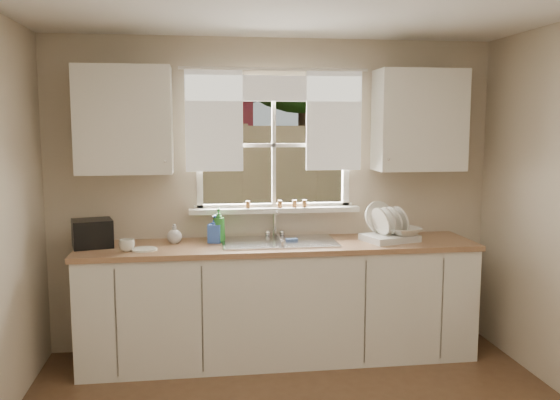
{
  "coord_description": "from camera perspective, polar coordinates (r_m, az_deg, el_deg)",
  "views": [
    {
      "loc": [
        -0.61,
        -2.75,
        1.82
      ],
      "look_at": [
        0.0,
        1.65,
        1.25
      ],
      "focal_mm": 38.0,
      "sensor_mm": 36.0,
      "label": 1
    }
  ],
  "objects": [
    {
      "name": "black_appliance",
      "position": [
        4.63,
        -17.61,
        -3.07
      ],
      "size": [
        0.34,
        0.31,
        0.21
      ],
      "primitive_type": "cube",
      "rotation": [
        0.0,
        0.0,
        0.26
      ],
      "color": "black",
      "rests_on": "countertop"
    },
    {
      "name": "wall_outlet",
      "position": [
        5.02,
        9.46,
        -1.27
      ],
      "size": [
        0.08,
        0.01,
        0.12
      ],
      "primitive_type": "cube",
      "color": "beige",
      "rests_on": "room_walls"
    },
    {
      "name": "backyard",
      "position": [
        11.35,
        -1.88,
        15.62
      ],
      "size": [
        20.0,
        10.0,
        6.13
      ],
      "color": "#335421",
      "rests_on": "ground"
    },
    {
      "name": "bowl",
      "position": [
        4.72,
        11.91,
        -2.95
      ],
      "size": [
        0.3,
        0.3,
        0.06
      ],
      "primitive_type": "imported",
      "rotation": [
        0.0,
        0.0,
        0.24
      ],
      "color": "silver",
      "rests_on": "dish_rack"
    },
    {
      "name": "saucer",
      "position": [
        4.43,
        -12.92,
        -4.64
      ],
      "size": [
        0.19,
        0.19,
        0.01
      ],
      "primitive_type": "cylinder",
      "color": "white",
      "rests_on": "countertop"
    },
    {
      "name": "base_cabinets",
      "position": [
        4.68,
        -0.05,
        -9.89
      ],
      "size": [
        3.0,
        0.62,
        0.87
      ],
      "primitive_type": "cube",
      "color": "white",
      "rests_on": "ground"
    },
    {
      "name": "soap_bottle_a",
      "position": [
        4.61,
        -5.92,
        -2.43
      ],
      "size": [
        0.13,
        0.13,
        0.27
      ],
      "primitive_type": "imported",
      "rotation": [
        0.0,
        0.0,
        -0.35
      ],
      "color": "green",
      "rests_on": "countertop"
    },
    {
      "name": "soap_bottle_c",
      "position": [
        4.63,
        -10.13,
        -3.21
      ],
      "size": [
        0.14,
        0.14,
        0.15
      ],
      "primitive_type": "imported",
      "rotation": [
        0.0,
        0.0,
        0.22
      ],
      "color": "beige",
      "rests_on": "countertop"
    },
    {
      "name": "soap_bottle_b",
      "position": [
        4.6,
        -6.28,
        -2.78
      ],
      "size": [
        0.12,
        0.12,
        0.22
      ],
      "primitive_type": "imported",
      "rotation": [
        0.0,
        0.0,
        -0.31
      ],
      "color": "blue",
      "rests_on": "countertop"
    },
    {
      "name": "cup",
      "position": [
        4.41,
        -14.54,
        -4.25
      ],
      "size": [
        0.13,
        0.13,
        0.09
      ],
      "primitive_type": "imported",
      "rotation": [
        0.0,
        0.0,
        0.21
      ],
      "color": "silver",
      "rests_on": "countertop"
    },
    {
      "name": "sill_jars",
      "position": [
        4.78,
        0.17,
        -0.38
      ],
      "size": [
        0.5,
        0.04,
        0.06
      ],
      "color": "brown",
      "rests_on": "window"
    },
    {
      "name": "upper_cabinet_left",
      "position": [
        4.61,
        -14.74,
        7.44
      ],
      "size": [
        0.7,
        0.33,
        0.8
      ],
      "primitive_type": "cube",
      "color": "white",
      "rests_on": "room_walls"
    },
    {
      "name": "upper_cabinet_right",
      "position": [
        4.9,
        13.25,
        7.47
      ],
      "size": [
        0.7,
        0.33,
        0.8
      ],
      "primitive_type": "cube",
      "color": "white",
      "rests_on": "room_walls"
    },
    {
      "name": "room_walls",
      "position": [
        2.82,
        4.83,
        -4.66
      ],
      "size": [
        3.62,
        4.02,
        2.5
      ],
      "color": "beige",
      "rests_on": "ground"
    },
    {
      "name": "dish_rack",
      "position": [
        4.73,
        10.44,
        -2.94
      ],
      "size": [
        0.46,
        0.4,
        0.3
      ],
      "color": "silver",
      "rests_on": "countertop"
    },
    {
      "name": "window",
      "position": [
        4.8,
        -0.58,
        3.32
      ],
      "size": [
        1.38,
        0.16,
        1.06
      ],
      "color": "white",
      "rests_on": "room_walls"
    },
    {
      "name": "countertop",
      "position": [
        4.57,
        -0.05,
        -4.43
      ],
      "size": [
        3.04,
        0.65,
        0.04
      ],
      "primitive_type": "cube",
      "color": "#A07450",
      "rests_on": "base_cabinets"
    },
    {
      "name": "sink",
      "position": [
        4.61,
        -0.11,
        -4.99
      ],
      "size": [
        0.88,
        0.52,
        0.4
      ],
      "color": "#B7B7BC",
      "rests_on": "countertop"
    },
    {
      "name": "curtains",
      "position": [
        4.74,
        -0.5,
        8.68
      ],
      "size": [
        1.5,
        0.03,
        0.81
      ],
      "color": "white",
      "rests_on": "room_walls"
    }
  ]
}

